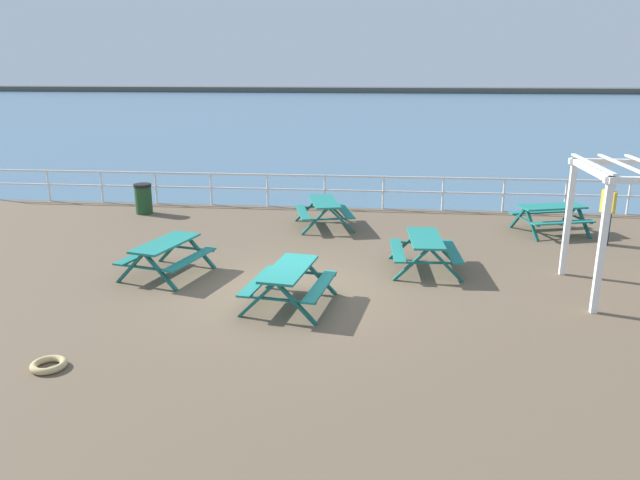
{
  "coord_description": "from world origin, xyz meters",
  "views": [
    {
      "loc": [
        1.84,
        -11.68,
        4.53
      ],
      "look_at": [
        0.52,
        1.11,
        0.8
      ],
      "focal_mm": 33.89,
      "sensor_mm": 36.0,
      "label": 1
    }
  ],
  "objects_px": {
    "visitor": "(607,209)",
    "picnic_table_seaward": "(324,207)",
    "picnic_table_corner": "(551,212)",
    "picnic_table_near_left": "(166,250)",
    "picnic_table_far_right": "(289,277)",
    "picnic_table_near_right": "(425,245)",
    "litter_bin": "(143,199)"
  },
  "relations": [
    {
      "from": "picnic_table_near_right",
      "to": "picnic_table_far_right",
      "type": "height_order",
      "value": "same"
    },
    {
      "from": "picnic_table_near_left",
      "to": "picnic_table_far_right",
      "type": "bearing_deg",
      "value": -101.48
    },
    {
      "from": "visitor",
      "to": "picnic_table_far_right",
      "type": "bearing_deg",
      "value": -163.58
    },
    {
      "from": "litter_bin",
      "to": "picnic_table_corner",
      "type": "bearing_deg",
      "value": -4.9
    },
    {
      "from": "picnic_table_far_right",
      "to": "litter_bin",
      "type": "bearing_deg",
      "value": 47.68
    },
    {
      "from": "visitor",
      "to": "picnic_table_near_left",
      "type": "bearing_deg",
      "value": -178.47
    },
    {
      "from": "picnic_table_corner",
      "to": "picnic_table_seaward",
      "type": "bearing_deg",
      "value": 163.37
    },
    {
      "from": "picnic_table_far_right",
      "to": "picnic_table_near_right",
      "type": "bearing_deg",
      "value": -39.85
    },
    {
      "from": "picnic_table_corner",
      "to": "litter_bin",
      "type": "bearing_deg",
      "value": 158.42
    },
    {
      "from": "picnic_table_near_left",
      "to": "visitor",
      "type": "xyz_separation_m",
      "value": [
        10.56,
        3.53,
        0.36
      ]
    },
    {
      "from": "picnic_table_far_right",
      "to": "picnic_table_corner",
      "type": "distance_m",
      "value": 8.85
    },
    {
      "from": "picnic_table_seaward",
      "to": "litter_bin",
      "type": "distance_m",
      "value": 5.93
    },
    {
      "from": "picnic_table_near_left",
      "to": "litter_bin",
      "type": "xyz_separation_m",
      "value": [
        -2.75,
        5.62,
        -0.1
      ]
    },
    {
      "from": "picnic_table_seaward",
      "to": "picnic_table_corner",
      "type": "bearing_deg",
      "value": -104.19
    },
    {
      "from": "picnic_table_near_right",
      "to": "picnic_table_seaward",
      "type": "height_order",
      "value": "same"
    },
    {
      "from": "picnic_table_far_right",
      "to": "visitor",
      "type": "relative_size",
      "value": 1.21
    },
    {
      "from": "picnic_table_corner",
      "to": "picnic_table_near_right",
      "type": "bearing_deg",
      "value": -152.61
    },
    {
      "from": "picnic_table_near_left",
      "to": "picnic_table_near_right",
      "type": "bearing_deg",
      "value": -65.73
    },
    {
      "from": "picnic_table_near_left",
      "to": "visitor",
      "type": "height_order",
      "value": "visitor"
    },
    {
      "from": "picnic_table_near_left",
      "to": "picnic_table_far_right",
      "type": "relative_size",
      "value": 1.06
    },
    {
      "from": "picnic_table_near_left",
      "to": "picnic_table_corner",
      "type": "distance_m",
      "value": 10.5
    },
    {
      "from": "picnic_table_near_right",
      "to": "picnic_table_corner",
      "type": "height_order",
      "value": "same"
    },
    {
      "from": "litter_bin",
      "to": "picnic_table_seaward",
      "type": "bearing_deg",
      "value": -10.22
    },
    {
      "from": "picnic_table_near_right",
      "to": "picnic_table_corner",
      "type": "relative_size",
      "value": 0.87
    },
    {
      "from": "visitor",
      "to": "picnic_table_seaward",
      "type": "bearing_deg",
      "value": 155.13
    },
    {
      "from": "picnic_table_near_right",
      "to": "picnic_table_seaward",
      "type": "bearing_deg",
      "value": 33.85
    },
    {
      "from": "picnic_table_near_right",
      "to": "picnic_table_far_right",
      "type": "distance_m",
      "value": 3.68
    },
    {
      "from": "picnic_table_near_right",
      "to": "litter_bin",
      "type": "xyz_separation_m",
      "value": [
        -8.5,
        4.64,
        -0.1
      ]
    },
    {
      "from": "picnic_table_near_right",
      "to": "picnic_table_far_right",
      "type": "xyz_separation_m",
      "value": [
        -2.76,
        -2.44,
        0.0
      ]
    },
    {
      "from": "picnic_table_near_right",
      "to": "picnic_table_corner",
      "type": "bearing_deg",
      "value": -48.65
    },
    {
      "from": "picnic_table_corner",
      "to": "visitor",
      "type": "bearing_deg",
      "value": -60.18
    },
    {
      "from": "picnic_table_far_right",
      "to": "visitor",
      "type": "xyz_separation_m",
      "value": [
        7.57,
        4.99,
        0.36
      ]
    }
  ]
}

